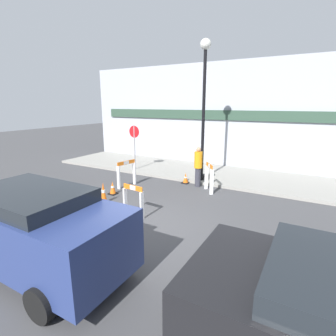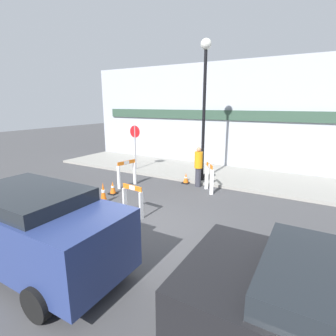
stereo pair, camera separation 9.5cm
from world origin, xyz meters
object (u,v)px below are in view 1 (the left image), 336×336
object	(u,v)px
stop_sign	(134,140)
person_worker	(198,166)
parked_car_1	(32,225)
streetlamp_post	(204,94)

from	to	relation	value
stop_sign	person_worker	size ratio (longest dim) A/B	1.33
person_worker	parked_car_1	world-z (taller)	parked_car_1
stop_sign	parked_car_1	bearing A→B (deg)	113.56
stop_sign	parked_car_1	distance (m)	8.28
person_worker	streetlamp_post	bearing A→B (deg)	-150.59
stop_sign	parked_car_1	size ratio (longest dim) A/B	0.52
streetlamp_post	stop_sign	xyz separation A→B (m)	(-3.70, 0.10, -2.19)
streetlamp_post	parked_car_1	size ratio (longest dim) A/B	1.34
person_worker	parked_car_1	xyz separation A→B (m)	(-0.72, -6.87, 0.09)
parked_car_1	person_worker	bearing A→B (deg)	84.04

